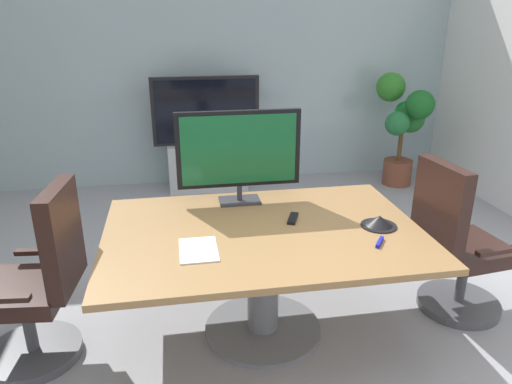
{
  "coord_description": "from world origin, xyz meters",
  "views": [
    {
      "loc": [
        -0.5,
        -2.54,
        1.97
      ],
      "look_at": [
        -0.0,
        0.29,
        0.88
      ],
      "focal_mm": 33.51,
      "sensor_mm": 36.0,
      "label": 1
    }
  ],
  "objects": [
    {
      "name": "ground_plane",
      "position": [
        0.0,
        0.0,
        0.0
      ],
      "size": [
        7.32,
        7.32,
        0.0
      ],
      "primitive_type": "plane",
      "color": "#99999E"
    },
    {
      "name": "wall_back_glass_partition",
      "position": [
        0.0,
        3.16,
        1.47
      ],
      "size": [
        5.82,
        0.1,
        2.94
      ],
      "primitive_type": "cube",
      "color": "#9EB2B7",
      "rests_on": "ground"
    },
    {
      "name": "conference_table",
      "position": [
        -0.0,
        0.04,
        0.56
      ],
      "size": [
        1.91,
        1.31,
        0.73
      ],
      "color": "olive",
      "rests_on": "ground"
    },
    {
      "name": "office_chair_left",
      "position": [
        -1.32,
        0.01,
        0.46
      ],
      "size": [
        0.62,
        0.6,
        1.09
      ],
      "rotation": [
        0.0,
        0.0,
        -1.67
      ],
      "color": "#4C4C51",
      "rests_on": "ground"
    },
    {
      "name": "office_chair_right",
      "position": [
        1.32,
        0.05,
        0.46
      ],
      "size": [
        0.62,
        0.6,
        1.09
      ],
      "rotation": [
        0.0,
        0.0,
        1.69
      ],
      "color": "#4C4C51",
      "rests_on": "ground"
    },
    {
      "name": "tv_monitor",
      "position": [
        -0.08,
        0.52,
        1.09
      ],
      "size": [
        0.84,
        0.18,
        0.64
      ],
      "color": "#333338",
      "rests_on": "conference_table"
    },
    {
      "name": "wall_display_unit",
      "position": [
        -0.14,
        2.8,
        0.44
      ],
      "size": [
        1.2,
        0.36,
        1.31
      ],
      "color": "#B7BABC",
      "rests_on": "ground"
    },
    {
      "name": "potted_plant",
      "position": [
        2.13,
        2.56,
        0.78
      ],
      "size": [
        0.56,
        0.7,
        1.31
      ],
      "color": "brown",
      "rests_on": "ground"
    },
    {
      "name": "conference_phone",
      "position": [
        0.71,
        -0.03,
        0.76
      ],
      "size": [
        0.22,
        0.22,
        0.07
      ],
      "color": "black",
      "rests_on": "conference_table"
    },
    {
      "name": "remote_control",
      "position": [
        0.21,
        0.15,
        0.74
      ],
      "size": [
        0.11,
        0.18,
        0.02
      ],
      "primitive_type": "cube",
      "rotation": [
        0.0,
        0.0,
        -0.39
      ],
      "color": "black",
      "rests_on": "conference_table"
    },
    {
      "name": "whiteboard_marker",
      "position": [
        0.62,
        -0.26,
        0.74
      ],
      "size": [
        0.09,
        0.12,
        0.02
      ],
      "primitive_type": "cube",
      "rotation": [
        0.0,
        0.0,
        0.95
      ],
      "color": "#1919A5",
      "rests_on": "conference_table"
    },
    {
      "name": "paper_notepad",
      "position": [
        -0.4,
        -0.16,
        0.74
      ],
      "size": [
        0.21,
        0.3,
        0.01
      ],
      "primitive_type": "cube",
      "rotation": [
        0.0,
        0.0,
        0.0
      ],
      "color": "white",
      "rests_on": "conference_table"
    }
  ]
}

